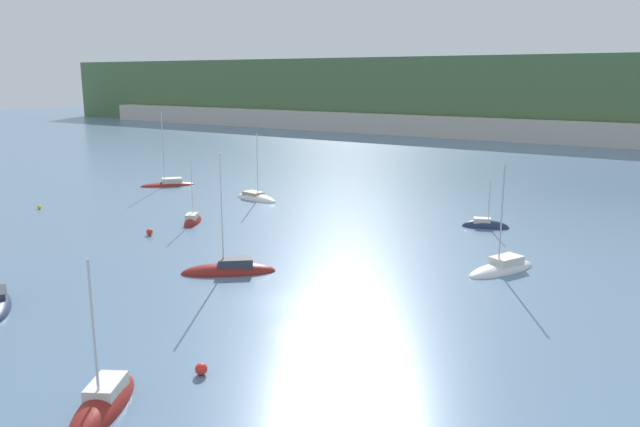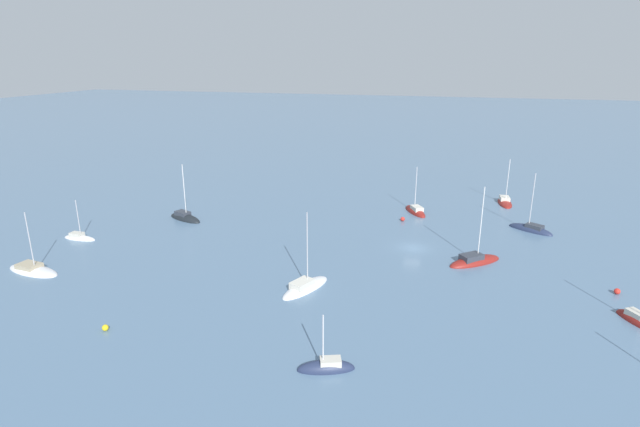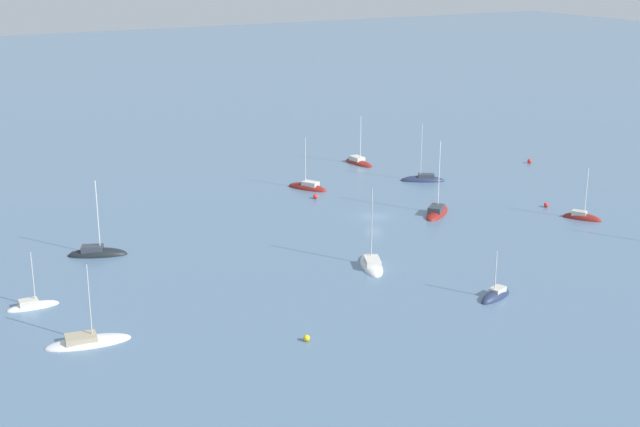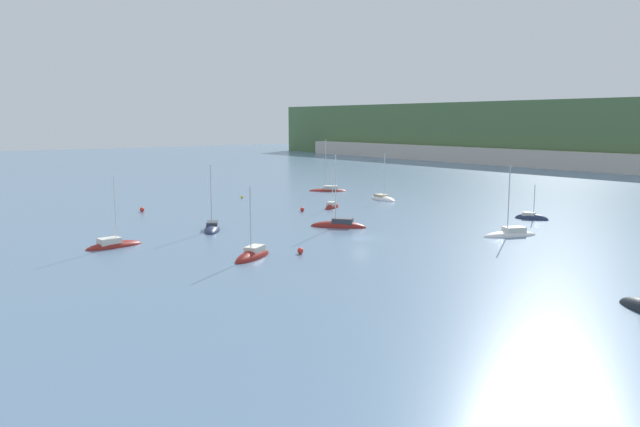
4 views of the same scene
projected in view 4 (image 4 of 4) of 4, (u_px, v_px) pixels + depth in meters
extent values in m
plane|color=slate|center=(361.00, 238.00, 85.98)|extent=(600.00, 600.00, 0.00)
ellipsoid|color=maroon|center=(114.00, 247.00, 80.12)|extent=(3.15, 7.67, 1.45)
cube|color=silver|center=(109.00, 241.00, 79.60)|extent=(1.98, 2.84, 0.85)
cylinder|color=silver|center=(115.00, 211.00, 79.68)|extent=(0.14, 0.14, 8.53)
ellipsoid|color=#232D4C|center=(212.00, 230.00, 92.04)|extent=(7.54, 5.81, 1.84)
cube|color=#333842|center=(212.00, 224.00, 92.50)|extent=(3.11, 2.74, 0.71)
cylinder|color=silver|center=(211.00, 196.00, 90.91)|extent=(0.14, 0.14, 9.23)
ellipsoid|color=#232D4C|center=(532.00, 219.00, 102.44)|extent=(5.72, 3.51, 1.86)
cube|color=beige|center=(529.00, 214.00, 102.55)|extent=(2.26, 1.83, 0.62)
cylinder|color=silver|center=(534.00, 201.00, 101.84)|extent=(0.14, 0.14, 5.18)
ellipsoid|color=maroon|center=(253.00, 258.00, 73.72)|extent=(5.59, 7.42, 1.95)
cube|color=silver|center=(255.00, 249.00, 74.12)|extent=(2.68, 3.06, 0.79)
cylinder|color=silver|center=(250.00, 220.00, 72.72)|extent=(0.14, 0.14, 8.01)
ellipsoid|color=maroon|center=(332.00, 208.00, 115.89)|extent=(4.53, 5.76, 1.80)
cube|color=beige|center=(331.00, 204.00, 115.34)|extent=(2.13, 2.39, 0.70)
cylinder|color=silver|center=(333.00, 186.00, 115.55)|extent=(0.14, 0.14, 7.18)
ellipsoid|color=maroon|center=(338.00, 227.00, 94.97)|extent=(8.25, 7.60, 1.86)
cube|color=#333842|center=(343.00, 221.00, 94.70)|extent=(3.56, 3.42, 0.88)
cylinder|color=silver|center=(336.00, 189.00, 94.21)|extent=(0.14, 0.14, 10.49)
ellipsoid|color=silver|center=(510.00, 236.00, 87.58)|extent=(5.54, 8.50, 1.54)
cube|color=silver|center=(514.00, 230.00, 87.62)|extent=(2.81, 3.40, 0.86)
cylinder|color=#B2B2B7|center=(509.00, 200.00, 86.71)|extent=(0.14, 0.14, 9.52)
ellipsoid|color=maroon|center=(328.00, 191.00, 143.43)|extent=(7.64, 8.57, 1.20)
cube|color=beige|center=(331.00, 188.00, 143.30)|extent=(3.51, 3.69, 0.89)
cylinder|color=silver|center=(326.00, 164.00, 142.53)|extent=(0.14, 0.14, 11.57)
ellipsoid|color=white|center=(383.00, 200.00, 127.60)|extent=(8.49, 4.06, 1.70)
cube|color=tan|center=(381.00, 196.00, 128.06)|extent=(3.22, 2.35, 0.60)
cylinder|color=silver|center=(384.00, 176.00, 126.51)|extent=(0.14, 0.14, 9.06)
sphere|color=yellow|center=(242.00, 197.00, 130.28)|extent=(0.54, 0.54, 0.54)
sphere|color=red|center=(300.00, 251.00, 75.89)|extent=(0.75, 0.75, 0.75)
sphere|color=red|center=(142.00, 210.00, 110.65)|extent=(0.82, 0.82, 0.82)
sphere|color=red|center=(302.00, 209.00, 111.19)|extent=(0.74, 0.74, 0.74)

